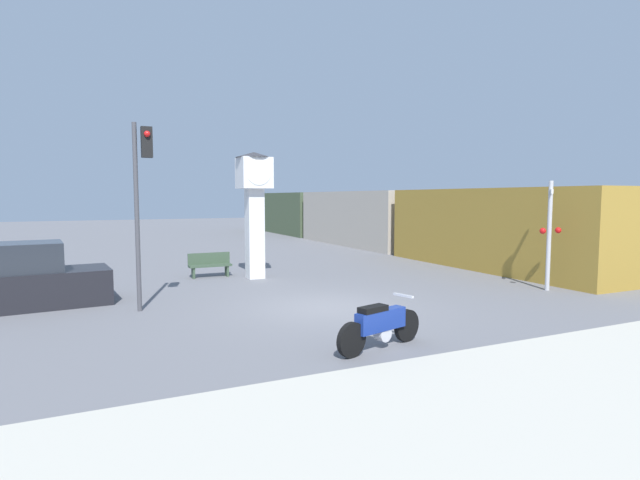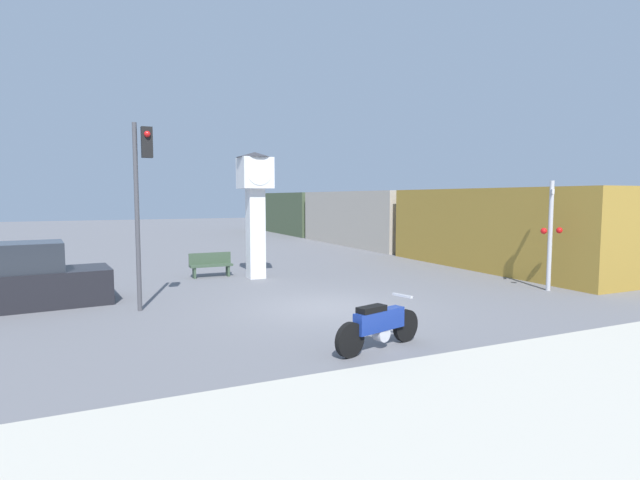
% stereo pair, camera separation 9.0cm
% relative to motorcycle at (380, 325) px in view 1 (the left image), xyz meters
% --- Properties ---
extents(ground_plane, '(120.00, 120.00, 0.00)m').
position_rel_motorcycle_xyz_m(ground_plane, '(0.62, 3.84, -0.49)').
color(ground_plane, slate).
extents(sidewalk_strip, '(36.00, 6.00, 0.10)m').
position_rel_motorcycle_xyz_m(sidewalk_strip, '(0.62, -4.00, -0.44)').
color(sidewalk_strip, '#BCB7A8').
rests_on(sidewalk_strip, ground_plane).
extents(motorcycle, '(2.25, 0.81, 1.02)m').
position_rel_motorcycle_xyz_m(motorcycle, '(0.00, 0.00, 0.00)').
color(motorcycle, black).
rests_on(motorcycle, ground_plane).
extents(clock_tower, '(1.37, 1.37, 4.70)m').
position_rel_motorcycle_xyz_m(clock_tower, '(0.42, 9.54, 2.64)').
color(clock_tower, white).
rests_on(clock_tower, ground_plane).
extents(freight_train, '(2.80, 35.31, 3.40)m').
position_rel_motorcycle_xyz_m(freight_train, '(10.49, 19.56, 1.21)').
color(freight_train, olive).
rests_on(freight_train, ground_plane).
extents(traffic_light, '(0.50, 0.35, 4.98)m').
position_rel_motorcycle_xyz_m(traffic_light, '(-3.92, 5.59, 2.89)').
color(traffic_light, '#47474C').
rests_on(traffic_light, ground_plane).
extents(railroad_crossing_signal, '(0.90, 0.82, 3.57)m').
position_rel_motorcycle_xyz_m(railroad_crossing_signal, '(8.33, 3.11, 1.46)').
color(railroad_crossing_signal, '#B7B7BC').
rests_on(railroad_crossing_signal, ground_plane).
extents(bench, '(1.60, 0.44, 0.92)m').
position_rel_motorcycle_xyz_m(bench, '(-1.07, 10.50, -0.00)').
color(bench, '#384C38').
rests_on(bench, ground_plane).
extents(parked_car, '(4.35, 2.19, 1.80)m').
position_rel_motorcycle_xyz_m(parked_car, '(-6.87, 7.37, 0.26)').
color(parked_car, black).
rests_on(parked_car, ground_plane).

